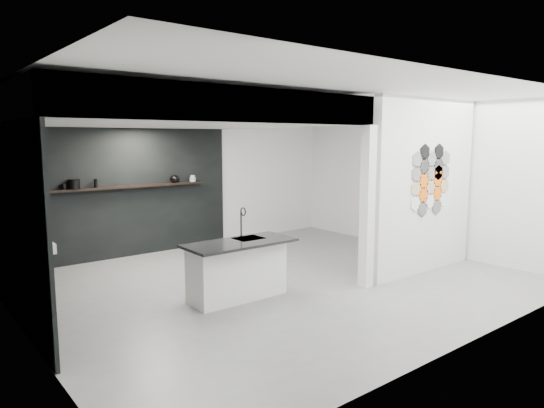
{
  "coord_description": "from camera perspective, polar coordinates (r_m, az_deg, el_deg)",
  "views": [
    {
      "loc": [
        -4.56,
        -5.54,
        2.16
      ],
      "look_at": [
        0.1,
        0.3,
        1.15
      ],
      "focal_mm": 32.0,
      "sensor_mm": 36.0,
      "label": 1
    }
  ],
  "objects": [
    {
      "name": "utensil_cup",
      "position": [
        8.74,
        -23.27,
        1.88
      ],
      "size": [
        0.09,
        0.09,
        0.1
      ],
      "primitive_type": "cylinder",
      "rotation": [
        0.0,
        0.0,
        -0.18
      ],
      "color": "black",
      "rests_on": "display_shelf"
    },
    {
      "name": "bay_clad_back",
      "position": [
        9.16,
        -17.54,
        1.18
      ],
      "size": [
        4.4,
        0.04,
        2.35
      ],
      "primitive_type": "cube",
      "color": "black",
      "rests_on": "floor"
    },
    {
      "name": "display_shelf",
      "position": [
        9.09,
        -16.74,
        1.95
      ],
      "size": [
        3.0,
        0.15,
        0.04
      ],
      "primitive_type": "cube",
      "color": "black",
      "rests_on": "bay_clad_back"
    },
    {
      "name": "kettle",
      "position": [
        9.48,
        -11.36,
        2.93
      ],
      "size": [
        0.23,
        0.23,
        0.15
      ],
      "primitive_type": "ellipsoid",
      "rotation": [
        0.0,
        0.0,
        0.33
      ],
      "color": "black",
      "rests_on": "display_shelf"
    },
    {
      "name": "corner_column",
      "position": [
        7.11,
        11.15,
        -0.41
      ],
      "size": [
        0.16,
        0.16,
        2.35
      ],
      "primitive_type": "cube",
      "color": "silver",
      "rests_on": "floor"
    },
    {
      "name": "kitchen_island",
      "position": [
        6.63,
        -4.08,
        -7.62
      ],
      "size": [
        1.51,
        0.68,
        1.22
      ],
      "rotation": [
        0.0,
        0.0,
        -0.01
      ],
      "color": "silver",
      "rests_on": "floor"
    },
    {
      "name": "fascia_beam",
      "position": [
        5.66,
        -3.43,
        11.62
      ],
      "size": [
        4.4,
        0.16,
        0.4
      ],
      "primitive_type": "cube",
      "color": "silver",
      "rests_on": "corner_column"
    },
    {
      "name": "glass_vase",
      "position": [
        9.66,
        -9.32,
        3.0
      ],
      "size": [
        0.1,
        0.1,
        0.13
      ],
      "primitive_type": "cylinder",
      "rotation": [
        0.0,
        0.0,
        -0.11
      ],
      "color": "gray",
      "rests_on": "display_shelf"
    },
    {
      "name": "bottle_dark",
      "position": [
        8.89,
        -20.04,
        2.31
      ],
      "size": [
        0.07,
        0.07,
        0.15
      ],
      "primitive_type": "cylinder",
      "rotation": [
        0.0,
        0.0,
        -0.17
      ],
      "color": "black",
      "rests_on": "display_shelf"
    },
    {
      "name": "wall_basin",
      "position": [
        6.6,
        -26.35,
        -4.56
      ],
      "size": [
        0.4,
        0.6,
        0.12
      ],
      "primitive_type": "cube",
      "color": "silver",
      "rests_on": "bay_clad_left"
    },
    {
      "name": "glass_bowl",
      "position": [
        9.66,
        -9.31,
        2.88
      ],
      "size": [
        0.16,
        0.16,
        0.09
      ],
      "primitive_type": "cylinder",
      "rotation": [
        0.0,
        0.0,
        -0.41
      ],
      "color": "gray",
      "rests_on": "display_shelf"
    },
    {
      "name": "bulkhead",
      "position": [
        7.31,
        -12.29,
        10.58
      ],
      "size": [
        4.4,
        4.0,
        0.4
      ],
      "primitive_type": "cube",
      "color": "silver",
      "rests_on": "corner_column"
    },
    {
      "name": "stockpot",
      "position": [
        8.78,
        -22.29,
        2.17
      ],
      "size": [
        0.24,
        0.24,
        0.16
      ],
      "primitive_type": "cylinder",
      "rotation": [
        0.0,
        0.0,
        -0.27
      ],
      "color": "black",
      "rests_on": "display_shelf"
    },
    {
      "name": "floor",
      "position": [
        7.49,
        0.84,
        -9.09
      ],
      "size": [
        7.0,
        6.0,
        0.01
      ],
      "primitive_type": "cube",
      "color": "slate"
    },
    {
      "name": "bay_clad_left",
      "position": [
        6.7,
        -28.8,
        -1.72
      ],
      "size": [
        0.04,
        4.0,
        2.35
      ],
      "primitive_type": "cube",
      "color": "black",
      "rests_on": "floor"
    },
    {
      "name": "hex_tile_cluster",
      "position": [
        8.17,
        18.22,
        2.72
      ],
      "size": [
        1.04,
        0.02,
        1.16
      ],
      "color": "white",
      "rests_on": "partition_panel"
    },
    {
      "name": "partition_panel",
      "position": [
        8.2,
        17.56,
        2.02
      ],
      "size": [
        2.45,
        0.15,
        2.8
      ],
      "primitive_type": "cube",
      "color": "silver",
      "rests_on": "floor"
    }
  ]
}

